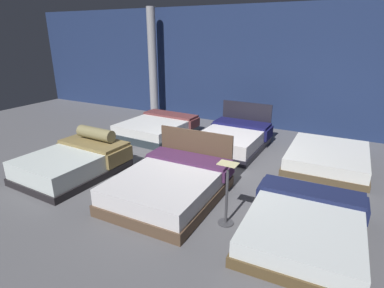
{
  "coord_description": "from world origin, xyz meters",
  "views": [
    {
      "loc": [
        2.58,
        -5.55,
        2.72
      ],
      "look_at": [
        -0.35,
        -0.1,
        0.5
      ],
      "focal_mm": 29.0,
      "sensor_mm": 36.0,
      "label": 1
    }
  ],
  "objects_px": {
    "bed_0": "(75,161)",
    "support_pillar": "(153,64)",
    "bed_5": "(327,158)",
    "bed_4": "(233,139)",
    "price_sign": "(227,201)",
    "bed_1": "(170,185)",
    "bed_2": "(304,226)",
    "bed_3": "(157,128)"
  },
  "relations": [
    {
      "from": "bed_3",
      "to": "bed_4",
      "type": "xyz_separation_m",
      "value": [
        2.26,
        0.02,
        0.04
      ]
    },
    {
      "from": "bed_2",
      "to": "bed_1",
      "type": "bearing_deg",
      "value": 175.62
    },
    {
      "from": "support_pillar",
      "to": "bed_5",
      "type": "bearing_deg",
      "value": -16.85
    },
    {
      "from": "bed_2",
      "to": "bed_3",
      "type": "xyz_separation_m",
      "value": [
        -4.45,
        2.91,
        0.02
      ]
    },
    {
      "from": "bed_1",
      "to": "bed_2",
      "type": "xyz_separation_m",
      "value": [
        2.24,
        -0.08,
        -0.05
      ]
    },
    {
      "from": "bed_0",
      "to": "bed_5",
      "type": "bearing_deg",
      "value": 34.96
    },
    {
      "from": "bed_2",
      "to": "bed_3",
      "type": "relative_size",
      "value": 1.0
    },
    {
      "from": "bed_1",
      "to": "bed_3",
      "type": "xyz_separation_m",
      "value": [
        -2.21,
        2.83,
        -0.03
      ]
    },
    {
      "from": "bed_0",
      "to": "bed_5",
      "type": "distance_m",
      "value": 5.33
    },
    {
      "from": "bed_1",
      "to": "price_sign",
      "type": "xyz_separation_m",
      "value": [
        1.15,
        -0.27,
        0.13
      ]
    },
    {
      "from": "bed_3",
      "to": "bed_5",
      "type": "xyz_separation_m",
      "value": [
        4.45,
        -0.02,
        -0.03
      ]
    },
    {
      "from": "bed_4",
      "to": "price_sign",
      "type": "bearing_deg",
      "value": -70.25
    },
    {
      "from": "bed_2",
      "to": "price_sign",
      "type": "relative_size",
      "value": 2.08
    },
    {
      "from": "bed_0",
      "to": "bed_3",
      "type": "height_order",
      "value": "bed_0"
    },
    {
      "from": "bed_1",
      "to": "bed_2",
      "type": "relative_size",
      "value": 1.02
    },
    {
      "from": "bed_5",
      "to": "support_pillar",
      "type": "relative_size",
      "value": 0.59
    },
    {
      "from": "bed_4",
      "to": "bed_5",
      "type": "height_order",
      "value": "bed_4"
    },
    {
      "from": "bed_0",
      "to": "bed_4",
      "type": "relative_size",
      "value": 1.02
    },
    {
      "from": "bed_5",
      "to": "price_sign",
      "type": "bearing_deg",
      "value": -110.8
    },
    {
      "from": "bed_0",
      "to": "bed_1",
      "type": "relative_size",
      "value": 0.96
    },
    {
      "from": "bed_0",
      "to": "price_sign",
      "type": "relative_size",
      "value": 2.05
    },
    {
      "from": "price_sign",
      "to": "bed_2",
      "type": "bearing_deg",
      "value": 9.83
    },
    {
      "from": "bed_3",
      "to": "bed_5",
      "type": "distance_m",
      "value": 4.45
    },
    {
      "from": "bed_0",
      "to": "bed_5",
      "type": "relative_size",
      "value": 0.99
    },
    {
      "from": "bed_1",
      "to": "price_sign",
      "type": "distance_m",
      "value": 1.19
    },
    {
      "from": "bed_4",
      "to": "bed_5",
      "type": "relative_size",
      "value": 0.97
    },
    {
      "from": "bed_2",
      "to": "price_sign",
      "type": "bearing_deg",
      "value": -172.48
    },
    {
      "from": "bed_4",
      "to": "price_sign",
      "type": "height_order",
      "value": "bed_4"
    },
    {
      "from": "bed_5",
      "to": "bed_4",
      "type": "bearing_deg",
      "value": 177.71
    },
    {
      "from": "bed_0",
      "to": "support_pillar",
      "type": "distance_m",
      "value": 5.02
    },
    {
      "from": "price_sign",
      "to": "bed_1",
      "type": "bearing_deg",
      "value": 166.79
    },
    {
      "from": "bed_4",
      "to": "bed_1",
      "type": "bearing_deg",
      "value": -90.74
    },
    {
      "from": "price_sign",
      "to": "support_pillar",
      "type": "height_order",
      "value": "support_pillar"
    },
    {
      "from": "bed_4",
      "to": "bed_5",
      "type": "xyz_separation_m",
      "value": [
        2.19,
        -0.04,
        -0.07
      ]
    },
    {
      "from": "bed_0",
      "to": "bed_4",
      "type": "height_order",
      "value": "bed_4"
    },
    {
      "from": "bed_2",
      "to": "bed_3",
      "type": "bearing_deg",
      "value": 144.51
    },
    {
      "from": "bed_0",
      "to": "support_pillar",
      "type": "height_order",
      "value": "support_pillar"
    },
    {
      "from": "bed_5",
      "to": "price_sign",
      "type": "relative_size",
      "value": 2.08
    },
    {
      "from": "bed_3",
      "to": "bed_5",
      "type": "relative_size",
      "value": 1.0
    },
    {
      "from": "bed_1",
      "to": "support_pillar",
      "type": "height_order",
      "value": "support_pillar"
    },
    {
      "from": "bed_0",
      "to": "bed_2",
      "type": "relative_size",
      "value": 0.98
    },
    {
      "from": "bed_0",
      "to": "bed_2",
      "type": "height_order",
      "value": "bed_0"
    }
  ]
}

